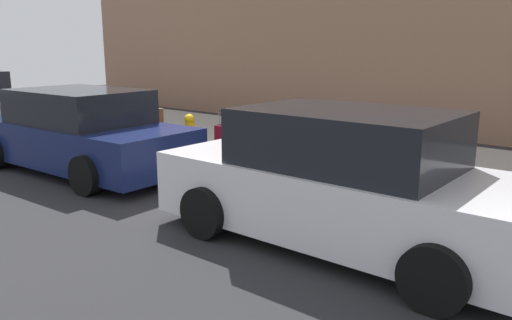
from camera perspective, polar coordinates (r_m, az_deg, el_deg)
ground_plane at (r=9.98m, az=-7.44°, el=-0.77°), size 40.00×40.00×0.00m
sidewalk_curb at (r=11.75m, az=1.59°, el=1.72°), size 18.00×5.00×0.14m
suitcase_black_0 at (r=8.03m, az=14.09°, el=-0.63°), size 0.41×0.25×1.02m
suitcase_olive_1 at (r=8.23m, az=10.40°, el=-0.69°), size 0.46×0.24×0.80m
suitcase_teal_2 at (r=8.59m, az=7.58°, el=-0.26°), size 0.39×0.21×0.83m
suitcase_silver_3 at (r=8.81m, az=4.38°, el=0.27°), size 0.45×0.20×0.61m
suitcase_navy_4 at (r=9.10m, az=1.35°, el=1.28°), size 0.45×0.22×1.05m
suitcase_red_5 at (r=9.49m, az=-1.12°, el=1.26°), size 0.42×0.25×0.63m
suitcase_maroon_6 at (r=9.92m, az=-3.24°, el=1.99°), size 0.49×0.23×0.95m
fire_hydrant at (r=10.57m, az=-7.43°, el=3.08°), size 0.39×0.21×0.80m
bollard_post at (r=11.03m, az=-10.64°, el=3.46°), size 0.14×0.14×0.87m
parked_car_white_0 at (r=5.99m, az=9.95°, el=-2.54°), size 4.59×2.07×1.60m
parked_car_navy_1 at (r=10.01m, az=-19.05°, el=2.89°), size 4.77×2.26×1.53m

